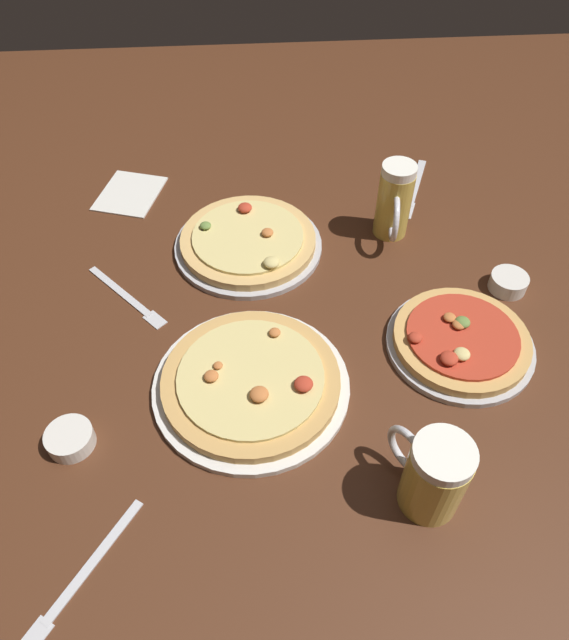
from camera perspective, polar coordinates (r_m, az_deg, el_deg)
ground_plane at (r=1.12m, az=0.00°, el=-1.18°), size 2.40×2.40×0.03m
pizza_plate_near at (r=1.02m, az=-3.20°, el=-5.98°), size 0.34×0.34×0.05m
pizza_plate_far at (r=1.26m, az=-3.49°, el=7.47°), size 0.31×0.31×0.05m
pizza_plate_side at (r=1.11m, az=16.49°, el=-1.95°), size 0.26×0.26×0.05m
beer_mug_dark at (r=1.27m, az=10.45°, el=11.01°), size 0.07×0.13×0.17m
beer_mug_amber at (r=0.89m, az=14.07°, el=-14.16°), size 0.10×0.13×0.14m
ramekin_sauce at (r=1.02m, az=-19.82°, el=-10.64°), size 0.08×0.08×0.03m
ramekin_butter at (r=1.25m, az=20.62°, el=3.38°), size 0.07×0.07×0.03m
napkin_folded at (r=1.45m, az=-14.58°, el=11.68°), size 0.17×0.19×0.01m
fork_left at (r=1.20m, az=-14.79°, el=2.15°), size 0.17×0.18×0.01m
knife_right at (r=1.46m, az=12.32°, el=12.23°), size 0.11×0.22×0.01m
fork_spare at (r=0.93m, az=-18.77°, el=-22.09°), size 0.15×0.20×0.01m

